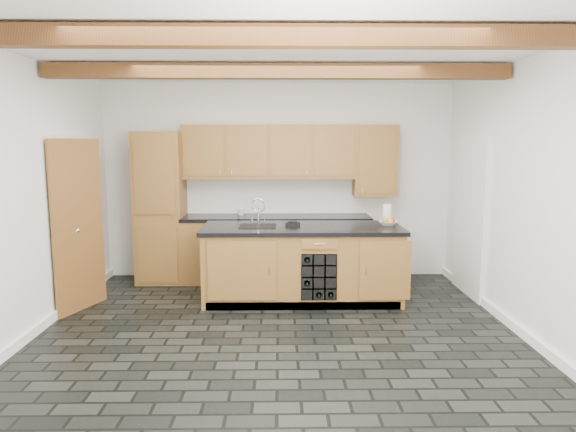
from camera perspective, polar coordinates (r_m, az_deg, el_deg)
name	(u,v)px	position (r m, az deg, el deg)	size (l,w,h in m)	color
ground	(278,338)	(5.34, -1.16, -13.36)	(5.00, 5.00, 0.00)	black
room_shell	(270,183)	(5.51, -2.06, 3.67)	(5.01, 5.00, 5.00)	white
back_cabinetry	(252,212)	(7.28, -4.05, 0.43)	(3.65, 0.62, 2.20)	olive
island	(303,263)	(6.43, 1.63, -5.26)	(2.48, 0.96, 0.93)	olive
faucet	(258,223)	(6.38, -3.37, -0.80)	(0.45, 0.40, 0.34)	black
kitchen_scale	(293,223)	(6.40, 0.53, -0.83)	(0.19, 0.12, 0.05)	black
fruit_bowl	(388,223)	(6.53, 11.08, -0.78)	(0.24, 0.24, 0.06)	beige
fruit_cluster	(388,221)	(6.53, 11.08, -0.51)	(0.16, 0.17, 0.07)	red
paper_towel	(387,213)	(6.79, 10.96, 0.31)	(0.12, 0.12, 0.23)	white
mug	(241,212)	(7.33, -5.24, 0.48)	(0.11, 0.11, 0.10)	white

